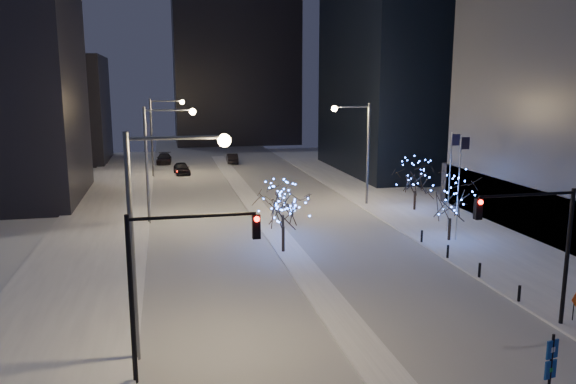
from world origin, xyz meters
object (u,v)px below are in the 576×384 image
object	(u,v)px
street_lamp_w_far	(160,126)
street_lamp_w_near	(156,214)
holiday_tree_median_far	(283,200)
holiday_tree_median_near	(283,207)
holiday_tree_plaza_far	(416,176)
car_far	(164,159)
holiday_tree_plaza_near	(451,198)
street_lamp_east	(359,140)
street_lamp_w_mid	(159,148)
car_mid	(232,158)
traffic_signal_west	(171,268)
car_near	(182,168)
wayfinding_sign	(551,365)
traffic_signal_east	(541,236)

from	to	relation	value
street_lamp_w_far	street_lamp_w_near	bearing A→B (deg)	-90.00
holiday_tree_median_far	holiday_tree_median_near	bearing A→B (deg)	-101.77
holiday_tree_plaza_far	car_far	bearing A→B (deg)	121.25
holiday_tree_plaza_near	car_far	bearing A→B (deg)	113.58
street_lamp_w_far	holiday_tree_median_near	distance (m)	37.16
street_lamp_w_far	street_lamp_east	size ratio (longest dim) A/B	1.00
street_lamp_w_far	holiday_tree_plaza_near	size ratio (longest dim) A/B	1.93
street_lamp_w_mid	car_far	distance (m)	37.78
holiday_tree_plaza_near	holiday_tree_median_near	bearing A→B (deg)	-179.41
car_mid	holiday_tree_median_near	distance (m)	46.54
holiday_tree_median_near	car_mid	bearing A→B (deg)	87.53
traffic_signal_west	holiday_tree_plaza_near	distance (m)	26.43
street_lamp_w_far	car_near	size ratio (longest dim) A/B	2.15
holiday_tree_plaza_far	holiday_tree_median_far	bearing A→B (deg)	-157.97
traffic_signal_west	car_near	xyz separation A→B (m)	(2.13, 53.47, -3.97)
car_far	wayfinding_sign	world-z (taller)	wayfinding_sign
street_lamp_w_far	traffic_signal_east	xyz separation A→B (m)	(17.88, -51.00, -1.74)
street_lamp_w_mid	holiday_tree_median_far	bearing A→B (deg)	-33.54
traffic_signal_west	car_far	xyz separation A→B (m)	(-0.13, 64.35, -4.01)
holiday_tree_plaza_near	street_lamp_w_near	bearing A→B (deg)	-146.70
street_lamp_east	wayfinding_sign	bearing A→B (deg)	-98.36
holiday_tree_median_near	holiday_tree_median_far	world-z (taller)	holiday_tree_median_near
car_near	street_lamp_w_mid	bearing A→B (deg)	-101.11
traffic_signal_east	wayfinding_sign	xyz separation A→B (m)	(-4.06, -6.42, -2.88)
car_mid	holiday_tree_plaza_near	xyz separation A→B (m)	(10.99, -46.29, 2.68)
street_lamp_east	holiday_tree_median_far	world-z (taller)	street_lamp_east
holiday_tree_plaza_far	street_lamp_east	bearing A→B (deg)	140.49
street_lamp_w_near	street_lamp_w_far	size ratio (longest dim) A/B	1.00
traffic_signal_west	holiday_tree_median_near	xyz separation A→B (m)	(7.94, 15.95, -1.35)
street_lamp_w_near	holiday_tree_plaza_far	world-z (taller)	street_lamp_w_near
traffic_signal_east	car_near	xyz separation A→B (m)	(-15.25, 52.47, -3.97)
car_near	street_lamp_east	bearing A→B (deg)	-60.49
street_lamp_w_far	holiday_tree_median_far	xyz separation A→B (m)	(9.44, -31.26, -3.61)
car_near	holiday_tree_plaza_near	xyz separation A→B (m)	(18.81, -37.38, 2.63)
traffic_signal_east	street_lamp_east	bearing A→B (deg)	87.74
traffic_signal_east	holiday_tree_plaza_far	size ratio (longest dim) A/B	1.43
street_lamp_w_mid	holiday_tree_median_far	distance (m)	11.88
street_lamp_w_mid	street_lamp_w_near	bearing A→B (deg)	-90.00
street_lamp_east	holiday_tree_plaza_far	bearing A→B (deg)	-39.51
street_lamp_east	holiday_tree_median_near	distance (m)	17.85
traffic_signal_west	holiday_tree_median_far	bearing A→B (deg)	66.69
traffic_signal_west	traffic_signal_east	xyz separation A→B (m)	(17.38, 1.00, 0.00)
traffic_signal_west	car_far	distance (m)	64.47
holiday_tree_median_far	wayfinding_sign	xyz separation A→B (m)	(4.38, -26.17, -1.00)
street_lamp_w_far	car_far	bearing A→B (deg)	88.28
holiday_tree_median_near	holiday_tree_plaza_far	world-z (taller)	holiday_tree_median_near
holiday_tree_median_far	holiday_tree_plaza_near	bearing A→B (deg)	-21.25
holiday_tree_median_far	street_lamp_w_near	bearing A→B (deg)	-116.73
holiday_tree_median_near	wayfinding_sign	bearing A→B (deg)	-75.87
traffic_signal_west	holiday_tree_median_near	bearing A→B (deg)	63.54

